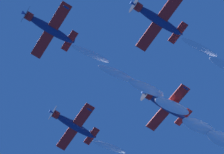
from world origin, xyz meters
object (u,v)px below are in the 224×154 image
at_px(airplane_right_wingman, 73,125).
at_px(airplane_lead, 48,28).
at_px(airplane_left_wingman, 157,19).
at_px(airplane_slot_tail, 165,106).

bearing_deg(airplane_right_wingman, airplane_lead, 42.86).
distance_m(airplane_left_wingman, airplane_right_wingman, 22.01).
relative_size(airplane_lead, airplane_right_wingman, 1.00).
bearing_deg(airplane_slot_tail, airplane_lead, -0.53).
relative_size(airplane_right_wingman, airplane_slot_tail, 1.00).
height_order(airplane_right_wingman, airplane_slot_tail, airplane_slot_tail).
relative_size(airplane_left_wingman, airplane_right_wingman, 1.00).
bearing_deg(airplane_lead, airplane_right_wingman, -137.14).
bearing_deg(airplane_right_wingman, airplane_left_wingman, 86.58).
bearing_deg(airplane_slot_tail, airplane_right_wingman, -49.59).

